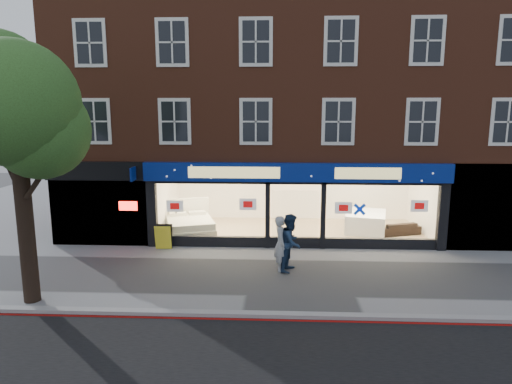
# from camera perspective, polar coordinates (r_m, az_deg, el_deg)

# --- Properties ---
(ground) EXTENTS (120.00, 120.00, 0.00)m
(ground) POSITION_cam_1_polar(r_m,az_deg,el_deg) (14.85, 5.31, -10.46)
(ground) COLOR gray
(ground) RESTS_ON ground
(kerb_line) EXTENTS (60.00, 0.10, 0.01)m
(kerb_line) POSITION_cam_1_polar(r_m,az_deg,el_deg) (12.01, 5.99, -15.72)
(kerb_line) COLOR #8C0A07
(kerb_line) RESTS_ON ground
(kerb_stone) EXTENTS (60.00, 0.25, 0.12)m
(kerb_stone) POSITION_cam_1_polar(r_m,az_deg,el_deg) (12.17, 5.94, -15.08)
(kerb_stone) COLOR gray
(kerb_stone) RESTS_ON ground
(showroom_floor) EXTENTS (11.00, 4.50, 0.10)m
(showroom_floor) POSITION_cam_1_polar(r_m,az_deg,el_deg) (19.83, 4.64, -4.90)
(showroom_floor) COLOR tan
(showroom_floor) RESTS_ON ground
(building) EXTENTS (19.00, 8.26, 10.30)m
(building) POSITION_cam_1_polar(r_m,az_deg,el_deg) (20.85, 4.71, 14.23)
(building) COLOR brown
(building) RESTS_ON ground
(street_tree) EXTENTS (4.00, 3.20, 6.60)m
(street_tree) POSITION_cam_1_polar(r_m,az_deg,el_deg) (13.53, -28.08, 7.75)
(street_tree) COLOR black
(street_tree) RESTS_ON ground
(display_bed) EXTENTS (2.55, 2.81, 1.32)m
(display_bed) POSITION_cam_1_polar(r_m,az_deg,el_deg) (19.29, -8.30, -4.13)
(display_bed) COLOR silver
(display_bed) RESTS_ON showroom_floor
(bedside_table) EXTENTS (0.47, 0.47, 0.55)m
(bedside_table) POSITION_cam_1_polar(r_m,az_deg,el_deg) (19.76, -9.90, -4.10)
(bedside_table) COLOR brown
(bedside_table) RESTS_ON showroom_floor
(mattress_stack) EXTENTS (2.04, 2.35, 0.80)m
(mattress_stack) POSITION_cam_1_polar(r_m,az_deg,el_deg) (20.10, 13.54, -3.62)
(mattress_stack) COLOR white
(mattress_stack) RESTS_ON showroom_floor
(sofa) EXTENTS (1.89, 1.19, 0.51)m
(sofa) POSITION_cam_1_polar(r_m,az_deg,el_deg) (19.96, 17.38, -4.34)
(sofa) COLOR black
(sofa) RESTS_ON showroom_floor
(a_board) EXTENTS (0.63, 0.43, 0.94)m
(a_board) POSITION_cam_1_polar(r_m,az_deg,el_deg) (17.74, -11.46, -5.52)
(a_board) COLOR yellow
(a_board) RESTS_ON ground
(pedestrian_grey) EXTENTS (0.49, 0.70, 1.84)m
(pedestrian_grey) POSITION_cam_1_polar(r_m,az_deg,el_deg) (15.05, 3.12, -6.44)
(pedestrian_grey) COLOR #A8ABB0
(pedestrian_grey) RESTS_ON ground
(pedestrian_blue) EXTENTS (0.99, 1.11, 1.91)m
(pedestrian_blue) POSITION_cam_1_polar(r_m,az_deg,el_deg) (15.06, 4.38, -6.32)
(pedestrian_blue) COLOR #1A2E4B
(pedestrian_blue) RESTS_ON ground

